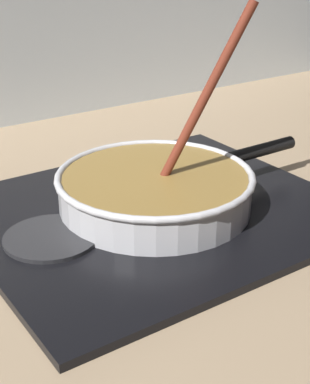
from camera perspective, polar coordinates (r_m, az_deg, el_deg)
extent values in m
cube|color=#9E8466|center=(0.70, 1.80, -13.28)|extent=(2.40, 1.60, 0.04)
cube|color=black|center=(0.90, 0.00, -1.94)|extent=(0.56, 0.48, 0.01)
torus|color=#592D0C|center=(0.90, 0.00, -1.37)|extent=(0.20, 0.20, 0.01)
cylinder|color=#262628|center=(0.82, -10.28, -4.46)|extent=(0.13, 0.13, 0.01)
cylinder|color=silver|center=(0.89, 0.00, 0.00)|extent=(0.30, 0.30, 0.06)
cylinder|color=olive|center=(0.89, 0.00, 0.24)|extent=(0.28, 0.28, 0.05)
torus|color=silver|center=(0.88, 0.00, 1.64)|extent=(0.31, 0.31, 0.01)
cylinder|color=black|center=(1.01, 10.45, 4.11)|extent=(0.15, 0.02, 0.02)
cylinder|color=#EDD88C|center=(0.87, 1.06, 0.87)|extent=(0.03, 0.03, 0.01)
cylinder|color=beige|center=(0.97, 0.74, 3.34)|extent=(0.03, 0.03, 0.01)
cylinder|color=#E5CC7A|center=(0.89, -0.94, 1.23)|extent=(0.03, 0.03, 0.01)
cylinder|color=#E5CC7A|center=(0.90, 2.21, 1.70)|extent=(0.03, 0.03, 0.01)
cylinder|color=#EDD88C|center=(0.85, -0.13, 0.02)|extent=(0.03, 0.03, 0.01)
cylinder|color=#E5CC7A|center=(0.95, 2.83, 2.79)|extent=(0.03, 0.03, 0.01)
cylinder|color=beige|center=(0.78, -1.38, -2.33)|extent=(0.03, 0.03, 0.01)
cylinder|color=maroon|center=(0.84, 4.89, 9.23)|extent=(0.12, 0.09, 0.28)
cube|color=brown|center=(0.88, 0.51, 0.81)|extent=(0.05, 0.05, 0.01)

